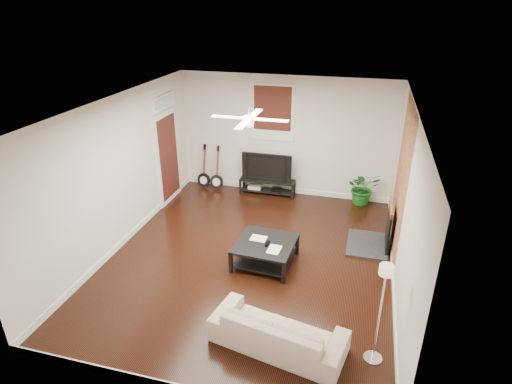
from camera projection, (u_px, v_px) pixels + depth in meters
room at (250, 188)px, 7.11m from camera, size 5.01×6.01×2.81m
brick_accent at (401, 181)px, 7.40m from camera, size 0.02×2.20×2.80m
fireplace at (378, 225)px, 7.86m from camera, size 0.80×1.10×0.92m
window_back at (273, 113)px, 9.55m from camera, size 1.00×0.06×1.30m
door_left at (167, 149)px, 9.42m from camera, size 0.08×1.00×2.50m
tv_stand at (267, 187)px, 10.14m from camera, size 1.32×0.35×0.37m
tv at (268, 166)px, 9.94m from camera, size 1.18×0.16×0.68m
coffee_table at (265, 253)px, 7.47m from camera, size 1.07×1.07×0.42m
sofa at (278, 331)px, 5.65m from camera, size 1.92×1.05×0.53m
floor_lamp at (379, 315)px, 5.24m from camera, size 0.29×0.29×1.48m
potted_plant at (363, 188)px, 9.56m from camera, size 0.85×0.78×0.80m
guitar_left at (203, 167)px, 10.34m from camera, size 0.37×0.29×1.09m
guitar_right at (216, 169)px, 10.24m from camera, size 0.35×0.25×1.09m
ceiling_fan at (249, 119)px, 6.61m from camera, size 1.24×1.24×0.32m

